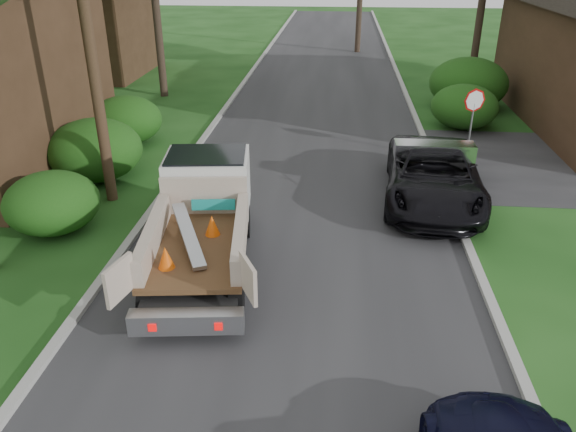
# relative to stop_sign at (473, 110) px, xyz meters

# --- Properties ---
(ground) EXTENTS (120.00, 120.00, 0.00)m
(ground) POSITION_rel_stop_sign_xyz_m (-5.20, -9.00, -1.78)
(ground) COLOR #163F12
(ground) RESTS_ON ground
(road) EXTENTS (8.00, 90.00, 0.02)m
(road) POSITION_rel_stop_sign_xyz_m (-5.20, 1.00, -1.77)
(road) COLOR #28282B
(road) RESTS_ON ground
(curb_left) EXTENTS (0.20, 90.00, 0.12)m
(curb_left) POSITION_rel_stop_sign_xyz_m (-9.30, 1.00, -1.72)
(curb_left) COLOR #9E9E99
(curb_left) RESTS_ON ground
(curb_right) EXTENTS (0.20, 90.00, 0.12)m
(curb_right) POSITION_rel_stop_sign_xyz_m (-1.10, 1.00, -1.72)
(curb_right) COLOR #9E9E99
(curb_right) RESTS_ON ground
(stop_sign) EXTENTS (0.71, 0.32, 2.48)m
(stop_sign) POSITION_rel_stop_sign_xyz_m (0.00, 0.00, 0.00)
(stop_sign) COLOR slate
(stop_sign) RESTS_ON ground
(utility_pole) EXTENTS (2.42, 1.25, 10.00)m
(utility_pole) POSITION_rel_stop_sign_xyz_m (-10.68, -4.02, 3.40)
(utility_pole) COLOR #382619
(utility_pole) RESTS_ON ground
(house_left_far) EXTENTS (7.56, 7.56, 6.00)m
(house_left_far) POSITION_rel_stop_sign_xyz_m (-18.70, 13.00, 1.27)
(house_left_far) COLOR #3B2718
(house_left_far) RESTS_ON ground
(hedge_left_a) EXTENTS (2.34, 2.34, 1.53)m
(hedge_left_a) POSITION_rel_stop_sign_xyz_m (-11.40, -6.00, -1.01)
(hedge_left_a) COLOR #0F400E
(hedge_left_a) RESTS_ON ground
(hedge_left_b) EXTENTS (2.86, 2.86, 1.87)m
(hedge_left_b) POSITION_rel_stop_sign_xyz_m (-11.70, -2.50, -0.84)
(hedge_left_b) COLOR #0F400E
(hedge_left_b) RESTS_ON ground
(hedge_left_c) EXTENTS (2.60, 2.60, 1.70)m
(hedge_left_c) POSITION_rel_stop_sign_xyz_m (-12.00, 1.00, -0.93)
(hedge_left_c) COLOR #0F400E
(hedge_left_c) RESTS_ON ground
(hedge_right_a) EXTENTS (2.60, 2.60, 1.70)m
(hedge_right_a) POSITION_rel_stop_sign_xyz_m (0.60, 4.00, -0.93)
(hedge_right_a) COLOR #0F400E
(hedge_right_a) RESTS_ON ground
(hedge_right_b) EXTENTS (3.38, 3.38, 2.21)m
(hedge_right_b) POSITION_rel_stop_sign_xyz_m (1.30, 7.00, -0.67)
(hedge_right_b) COLOR #0F400E
(hedge_right_b) RESTS_ON ground
(flatbed_truck) EXTENTS (2.93, 5.75, 2.09)m
(flatbed_truck) POSITION_rel_stop_sign_xyz_m (-7.32, -6.75, -0.64)
(flatbed_truck) COLOR black
(flatbed_truck) RESTS_ON ground
(black_pickup) EXTENTS (3.09, 5.83, 1.56)m
(black_pickup) POSITION_rel_stop_sign_xyz_m (-1.60, -3.28, -1.00)
(black_pickup) COLOR black
(black_pickup) RESTS_ON ground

